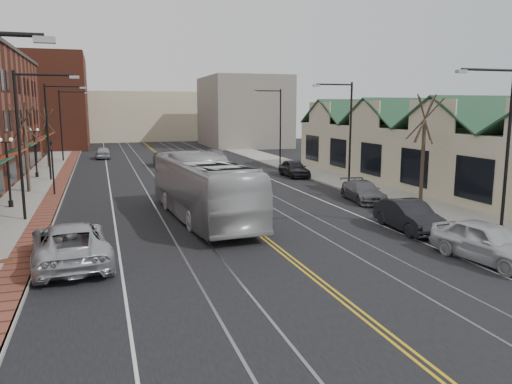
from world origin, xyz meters
TOP-DOWN VIEW (x-y plane):
  - ground at (0.00, 0.00)m, footprint 160.00×160.00m
  - sidewalk_left at (-12.00, 20.00)m, footprint 4.00×120.00m
  - sidewalk_right at (12.00, 20.00)m, footprint 4.00×120.00m
  - building_right at (18.00, 20.00)m, footprint 8.00×36.00m
  - backdrop_left at (-16.00, 70.00)m, footprint 14.00×18.00m
  - backdrop_mid at (0.00, 85.00)m, footprint 22.00×14.00m
  - backdrop_right at (15.00, 65.00)m, footprint 12.00×16.00m
  - streetlight_l_1 at (-11.05, 16.00)m, footprint 3.33×0.25m
  - streetlight_l_2 at (-11.05, 32.00)m, footprint 3.33×0.25m
  - streetlight_l_3 at (-11.05, 48.00)m, footprint 3.33×0.25m
  - streetlight_r_0 at (11.05, 6.00)m, footprint 3.33×0.25m
  - streetlight_r_1 at (11.05, 22.00)m, footprint 3.33×0.25m
  - streetlight_r_2 at (11.05, 38.00)m, footprint 3.33×0.25m
  - lamppost_l_2 at (-12.80, 20.00)m, footprint 0.84×0.28m
  - lamppost_l_3 at (-12.80, 34.00)m, footprint 0.84×0.28m
  - tree_left_near at (-12.50, 26.00)m, footprint 1.78×1.37m
  - tree_left_far at (-12.50, 42.00)m, footprint 1.66×1.28m
  - tree_right_mid at (12.50, 14.00)m, footprint 1.90×1.46m
  - manhole_far at (-11.20, 8.00)m, footprint 0.60×0.60m
  - traffic_signal at (-10.60, 24.00)m, footprint 0.18×0.15m
  - transit_bus at (-2.00, 13.69)m, footprint 4.00×13.02m
  - parked_suv at (-8.69, 7.27)m, footprint 3.45×6.43m
  - parked_car_a at (7.50, 2.51)m, footprint 2.62×5.15m
  - parked_car_b at (7.50, 7.98)m, footprint 1.93×4.82m
  - parked_car_c at (9.30, 15.81)m, footprint 2.50×4.92m
  - parked_car_d at (9.30, 28.29)m, footprint 1.89×4.54m
  - distant_car_left at (-1.00, 40.47)m, footprint 1.70×4.57m
  - distant_car_right at (5.43, 42.58)m, footprint 2.38×4.89m
  - distant_car_far at (-7.05, 50.21)m, footprint 1.80×4.39m

SIDE VIEW (x-z plane):
  - ground at x=0.00m, z-range 0.00..0.00m
  - sidewalk_left at x=-12.00m, z-range 0.00..0.15m
  - sidewalk_right at x=12.00m, z-range 0.00..0.15m
  - manhole_far at x=-11.20m, z-range 0.15..0.17m
  - parked_car_c at x=9.30m, z-range 0.00..1.37m
  - distant_car_right at x=5.43m, z-range 0.00..1.37m
  - distant_car_left at x=-1.00m, z-range 0.00..1.49m
  - distant_car_far at x=-7.05m, z-range 0.00..1.49m
  - parked_car_d at x=9.30m, z-range 0.00..1.53m
  - parked_car_b at x=7.50m, z-range 0.00..1.56m
  - parked_car_a at x=7.50m, z-range 0.00..1.68m
  - parked_suv at x=-8.69m, z-range 0.00..1.72m
  - transit_bus at x=-2.00m, z-range 0.00..3.57m
  - lamppost_l_2 at x=-12.80m, z-range 0.07..4.34m
  - lamppost_l_3 at x=-12.80m, z-range 0.07..4.34m
  - building_right at x=18.00m, z-range 0.00..4.60m
  - traffic_signal at x=-10.60m, z-range 0.45..4.25m
  - tree_left_far at x=-12.50m, z-range 0.26..6.29m
  - tree_left_near at x=-12.50m, z-range 0.27..6.75m
  - tree_right_mid at x=12.50m, z-range 0.28..7.22m
  - backdrop_mid at x=0.00m, z-range 0.00..9.00m
  - streetlight_l_1 at x=-11.05m, z-range 1.03..9.03m
  - streetlight_l_2 at x=-11.05m, z-range 1.03..9.03m
  - streetlight_l_3 at x=-11.05m, z-range 1.03..9.03m
  - streetlight_r_0 at x=11.05m, z-range 1.03..9.03m
  - streetlight_r_1 at x=11.05m, z-range 1.03..9.03m
  - streetlight_r_2 at x=11.05m, z-range 1.03..9.03m
  - backdrop_right at x=15.00m, z-range 0.00..11.00m
  - backdrop_left at x=-16.00m, z-range 0.00..14.00m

